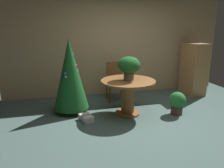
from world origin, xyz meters
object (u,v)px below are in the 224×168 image
object	(u,v)px
flower_vase	(129,66)
wooden_cabinet	(193,69)
wooden_chair_far	(115,79)
holiday_tree	(70,74)
gift_box_cream	(86,118)
potted_plant	(177,102)
round_dining_table	(128,91)

from	to	relation	value
flower_vase	wooden_cabinet	xyz separation A→B (m)	(2.19, 0.98, -0.35)
wooden_chair_far	holiday_tree	world-z (taller)	holiday_tree
flower_vase	holiday_tree	xyz separation A→B (m)	(-1.16, 0.41, -0.20)
holiday_tree	gift_box_cream	bearing A→B (deg)	-67.14
potted_plant	round_dining_table	bearing A→B (deg)	164.59
round_dining_table	wooden_cabinet	xyz separation A→B (m)	(2.20, 0.99, 0.19)
wooden_chair_far	potted_plant	world-z (taller)	wooden_chair_far
wooden_chair_far	round_dining_table	bearing A→B (deg)	-90.00
round_dining_table	potted_plant	bearing A→B (deg)	-15.41
flower_vase	wooden_chair_far	size ratio (longest dim) A/B	0.51
flower_vase	wooden_cabinet	world-z (taller)	wooden_cabinet
holiday_tree	wooden_cabinet	bearing A→B (deg)	9.61
gift_box_cream	wooden_cabinet	bearing A→B (deg)	20.00
gift_box_cream	flower_vase	bearing A→B (deg)	9.27
round_dining_table	wooden_cabinet	world-z (taller)	wooden_cabinet
flower_vase	wooden_cabinet	bearing A→B (deg)	24.17
holiday_tree	wooden_chair_far	bearing A→B (deg)	27.03
flower_vase	holiday_tree	bearing A→B (deg)	160.38
round_dining_table	wooden_chair_far	bearing A→B (deg)	90.00
flower_vase	round_dining_table	bearing A→B (deg)	-150.70
gift_box_cream	potted_plant	bearing A→B (deg)	-4.03
wooden_cabinet	flower_vase	bearing A→B (deg)	-155.83
wooden_chair_far	wooden_cabinet	size ratio (longest dim) A/B	0.69
flower_vase	potted_plant	size ratio (longest dim) A/B	1.00
gift_box_cream	potted_plant	world-z (taller)	potted_plant
wooden_cabinet	gift_box_cream	bearing A→B (deg)	-160.00
wooden_chair_far	holiday_tree	size ratio (longest dim) A/B	0.60
holiday_tree	gift_box_cream	size ratio (longest dim) A/B	4.37
gift_box_cream	wooden_cabinet	world-z (taller)	wooden_cabinet
holiday_tree	wooden_cabinet	distance (m)	3.40
flower_vase	gift_box_cream	world-z (taller)	flower_vase
wooden_chair_far	gift_box_cream	size ratio (longest dim) A/B	2.64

